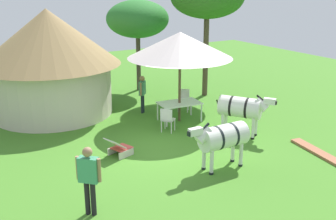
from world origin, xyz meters
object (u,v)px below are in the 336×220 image
(patio_dining_table, at_px, (179,104))
(striped_lounge_chair, at_px, (119,148))
(acacia_tree_left_background, at_px, (138,19))
(guest_beside_umbrella, at_px, (142,91))
(standing_watcher, at_px, (89,175))
(patio_chair_east_end, at_px, (167,118))
(zebra_nearest_camera, at_px, (242,108))
(zebra_by_umbrella, at_px, (222,137))
(shade_umbrella, at_px, (180,45))
(thatched_hut, at_px, (50,58))
(patio_chair_near_hut, at_px, (184,98))

(patio_dining_table, distance_m, striped_lounge_chair, 3.86)
(patio_dining_table, height_order, acacia_tree_left_background, acacia_tree_left_background)
(guest_beside_umbrella, distance_m, standing_watcher, 7.75)
(patio_dining_table, xyz_separation_m, acacia_tree_left_background, (0.81, 5.02, 2.78))
(patio_chair_east_end, xyz_separation_m, zebra_nearest_camera, (2.07, -1.57, 0.49))
(patio_dining_table, relative_size, acacia_tree_left_background, 0.39)
(zebra_by_umbrella, bearing_deg, zebra_nearest_camera, -51.39)
(shade_umbrella, distance_m, zebra_by_umbrella, 4.77)
(thatched_hut, xyz_separation_m, zebra_by_umbrella, (2.69, -7.62, -1.32))
(patio_chair_near_hut, bearing_deg, shade_umbrella, 90.00)
(patio_chair_east_end, height_order, acacia_tree_left_background, acacia_tree_left_background)
(patio_dining_table, xyz_separation_m, striped_lounge_chair, (-3.39, -1.81, -0.41))
(patio_chair_near_hut, bearing_deg, patio_chair_east_end, 84.30)
(zebra_nearest_camera, bearing_deg, striped_lounge_chair, -41.35)
(patio_chair_east_end, xyz_separation_m, patio_chair_near_hut, (1.90, 1.84, 0.00))
(patio_chair_east_end, bearing_deg, patio_chair_near_hut, 95.70)
(shade_umbrella, relative_size, standing_watcher, 2.30)
(thatched_hut, distance_m, zebra_nearest_camera, 7.76)
(standing_watcher, bearing_deg, guest_beside_umbrella, 98.18)
(acacia_tree_left_background, bearing_deg, shade_umbrella, -99.20)
(standing_watcher, relative_size, acacia_tree_left_background, 0.39)
(thatched_hut, bearing_deg, zebra_nearest_camera, -49.87)
(thatched_hut, distance_m, striped_lounge_chair, 5.67)
(patio_dining_table, relative_size, striped_lounge_chair, 1.84)
(patio_dining_table, relative_size, zebra_nearest_camera, 0.91)
(guest_beside_umbrella, height_order, striped_lounge_chair, guest_beside_umbrella)
(patio_chair_east_end, xyz_separation_m, striped_lounge_chair, (-2.34, -0.98, -0.26))
(striped_lounge_chair, height_order, acacia_tree_left_background, acacia_tree_left_background)
(zebra_nearest_camera, xyz_separation_m, acacia_tree_left_background, (-0.22, 7.41, 2.43))
(guest_beside_umbrella, bearing_deg, patio_chair_east_end, 35.81)
(striped_lounge_chair, bearing_deg, acacia_tree_left_background, 130.63)
(shade_umbrella, bearing_deg, patio_chair_east_end, -141.67)
(patio_chair_near_hut, distance_m, zebra_by_umbrella, 5.59)
(patio_chair_east_end, height_order, striped_lounge_chair, patio_chair_east_end)
(shade_umbrella, height_order, patio_chair_east_end, shade_umbrella)
(zebra_by_umbrella, bearing_deg, striped_lounge_chair, 43.16)
(acacia_tree_left_background, bearing_deg, striped_lounge_chair, -121.61)
(standing_watcher, xyz_separation_m, zebra_by_umbrella, (4.16, 0.40, -0.06))
(patio_chair_east_end, height_order, zebra_nearest_camera, zebra_nearest_camera)
(patio_chair_near_hut, height_order, guest_beside_umbrella, guest_beside_umbrella)
(patio_dining_table, height_order, standing_watcher, standing_watcher)
(standing_watcher, relative_size, striped_lounge_chair, 1.85)
(zebra_nearest_camera, relative_size, acacia_tree_left_background, 0.43)
(standing_watcher, bearing_deg, thatched_hut, 124.50)
(shade_umbrella, xyz_separation_m, zebra_by_umbrella, (-1.21, -4.16, -1.99))
(patio_chair_east_end, bearing_deg, guest_beside_umbrella, 134.80)
(patio_dining_table, height_order, striped_lounge_chair, patio_dining_table)
(shade_umbrella, bearing_deg, zebra_nearest_camera, -66.77)
(zebra_nearest_camera, bearing_deg, thatched_hut, -83.60)
(thatched_hut, xyz_separation_m, striped_lounge_chair, (0.52, -5.26, -2.03))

